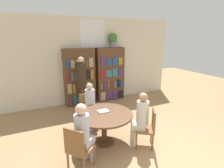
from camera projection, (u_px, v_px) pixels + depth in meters
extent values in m
plane|color=#9E7A51|center=(158.00, 160.00, 3.42)|extent=(16.00, 16.00, 0.00)
cube|color=beige|center=(93.00, 61.00, 6.33)|extent=(6.40, 0.06, 3.00)
cube|color=white|center=(93.00, 36.00, 6.08)|extent=(0.90, 0.01, 1.10)
cube|color=brown|center=(79.00, 77.00, 6.06)|extent=(1.05, 0.32, 1.97)
cube|color=#4C2D6B|center=(70.00, 101.00, 5.96)|extent=(0.09, 0.02, 0.30)
cube|color=#2D707A|center=(75.00, 100.00, 6.02)|extent=(0.10, 0.02, 0.33)
cube|color=#2D707A|center=(80.00, 101.00, 6.09)|extent=(0.12, 0.02, 0.25)
cube|color=#236638|center=(84.00, 99.00, 6.15)|extent=(0.13, 0.02, 0.31)
cube|color=#236638|center=(88.00, 99.00, 6.22)|extent=(0.13, 0.02, 0.24)
cube|color=black|center=(92.00, 98.00, 6.28)|extent=(0.09, 0.02, 0.30)
cube|color=tan|center=(70.00, 89.00, 5.84)|extent=(0.14, 0.02, 0.33)
cube|color=olive|center=(74.00, 89.00, 5.91)|extent=(0.10, 0.02, 0.30)
cube|color=maroon|center=(79.00, 88.00, 5.97)|extent=(0.10, 0.02, 0.31)
cube|color=tan|center=(83.00, 88.00, 6.03)|extent=(0.12, 0.02, 0.30)
cube|color=tan|center=(88.00, 87.00, 6.10)|extent=(0.14, 0.02, 0.33)
cube|color=#236638|center=(92.00, 87.00, 6.17)|extent=(0.13, 0.02, 0.29)
cube|color=maroon|center=(69.00, 78.00, 5.74)|extent=(0.11, 0.02, 0.26)
cube|color=#2D707A|center=(73.00, 77.00, 5.79)|extent=(0.10, 0.02, 0.28)
cube|color=brown|center=(77.00, 76.00, 5.84)|extent=(0.08, 0.02, 0.29)
cube|color=navy|center=(80.00, 76.00, 5.89)|extent=(0.09, 0.02, 0.29)
cube|color=tan|center=(84.00, 76.00, 5.95)|extent=(0.09, 0.02, 0.25)
cube|color=black|center=(88.00, 75.00, 6.00)|extent=(0.11, 0.02, 0.34)
cube|color=olive|center=(92.00, 74.00, 6.05)|extent=(0.09, 0.02, 0.32)
cube|color=navy|center=(68.00, 65.00, 5.62)|extent=(0.11, 0.02, 0.26)
cube|color=tan|center=(73.00, 64.00, 5.69)|extent=(0.13, 0.02, 0.26)
cube|color=tan|center=(78.00, 64.00, 5.75)|extent=(0.09, 0.02, 0.27)
cube|color=tan|center=(83.00, 63.00, 5.81)|extent=(0.12, 0.02, 0.33)
cube|color=brown|center=(87.00, 64.00, 5.88)|extent=(0.09, 0.02, 0.24)
cube|color=tan|center=(91.00, 62.00, 5.94)|extent=(0.14, 0.02, 0.30)
cube|color=brown|center=(110.00, 74.00, 6.54)|extent=(1.05, 0.32, 1.97)
cube|color=tan|center=(103.00, 96.00, 6.44)|extent=(0.18, 0.02, 0.31)
cube|color=#4C2D6B|center=(109.00, 96.00, 6.55)|extent=(0.20, 0.02, 0.30)
cube|color=#4C2D6B|center=(115.00, 95.00, 6.64)|extent=(0.21, 0.02, 0.29)
cube|color=black|center=(121.00, 94.00, 6.74)|extent=(0.20, 0.02, 0.28)
cube|color=brown|center=(102.00, 86.00, 6.31)|extent=(0.11, 0.02, 0.26)
cube|color=#4C2D6B|center=(105.00, 86.00, 6.37)|extent=(0.10, 0.02, 0.24)
cube|color=brown|center=(109.00, 84.00, 6.42)|extent=(0.08, 0.02, 0.32)
cube|color=maroon|center=(112.00, 85.00, 6.48)|extent=(0.08, 0.02, 0.25)
cube|color=#2D707A|center=(115.00, 85.00, 6.54)|extent=(0.10, 0.02, 0.24)
cube|color=black|center=(119.00, 83.00, 6.59)|extent=(0.10, 0.02, 0.30)
cube|color=navy|center=(122.00, 83.00, 6.65)|extent=(0.07, 0.02, 0.26)
cube|color=maroon|center=(103.00, 74.00, 6.22)|extent=(0.20, 0.02, 0.29)
cube|color=#2D707A|center=(109.00, 74.00, 6.32)|extent=(0.21, 0.02, 0.27)
cube|color=#2D707A|center=(115.00, 72.00, 6.41)|extent=(0.20, 0.02, 0.32)
cube|color=#4C2D6B|center=(121.00, 72.00, 6.51)|extent=(0.19, 0.02, 0.27)
cube|color=#4C2D6B|center=(103.00, 61.00, 6.10)|extent=(0.14, 0.02, 0.34)
cube|color=navy|center=(109.00, 62.00, 6.22)|extent=(0.20, 0.02, 0.24)
cube|color=navy|center=(115.00, 61.00, 6.31)|extent=(0.19, 0.02, 0.30)
cube|color=olive|center=(121.00, 61.00, 6.40)|extent=(0.16, 0.02, 0.27)
cylinder|color=slate|center=(113.00, 45.00, 6.30)|extent=(0.16, 0.16, 0.20)
sphere|color=#387033|center=(113.00, 38.00, 6.23)|extent=(0.34, 0.34, 0.34)
cylinder|color=brown|center=(104.00, 142.00, 4.00)|extent=(0.44, 0.44, 0.03)
cylinder|color=brown|center=(104.00, 128.00, 3.92)|extent=(0.12, 0.12, 0.65)
cylinder|color=brown|center=(104.00, 114.00, 3.83)|extent=(1.26, 1.26, 0.04)
cube|color=brown|center=(81.00, 149.00, 3.13)|extent=(0.56, 0.56, 0.04)
cube|color=brown|center=(74.00, 142.00, 2.91)|extent=(0.28, 0.33, 0.45)
cylinder|color=brown|center=(79.00, 151.00, 3.40)|extent=(0.04, 0.04, 0.38)
cylinder|color=brown|center=(94.00, 156.00, 3.26)|extent=(0.04, 0.04, 0.38)
cylinder|color=brown|center=(68.00, 162.00, 3.11)|extent=(0.04, 0.04, 0.38)
cylinder|color=brown|center=(84.00, 168.00, 2.96)|extent=(0.04, 0.04, 0.38)
cube|color=brown|center=(90.00, 112.00, 4.66)|extent=(0.42, 0.42, 0.04)
cube|color=brown|center=(87.00, 101.00, 4.75)|extent=(0.40, 0.06, 0.45)
cylinder|color=brown|center=(98.00, 120.00, 4.65)|extent=(0.04, 0.04, 0.38)
cylinder|color=brown|center=(86.00, 123.00, 4.49)|extent=(0.04, 0.04, 0.38)
cylinder|color=brown|center=(93.00, 115.00, 4.94)|extent=(0.04, 0.04, 0.38)
cylinder|color=brown|center=(82.00, 118.00, 4.78)|extent=(0.04, 0.04, 0.38)
cube|color=brown|center=(145.00, 129.00, 3.79)|extent=(0.55, 0.55, 0.04)
cube|color=brown|center=(154.00, 119.00, 3.70)|extent=(0.24, 0.36, 0.45)
cylinder|color=brown|center=(136.00, 142.00, 3.70)|extent=(0.04, 0.04, 0.38)
cylinder|color=brown|center=(136.00, 133.00, 4.03)|extent=(0.04, 0.04, 0.38)
cylinder|color=brown|center=(153.00, 143.00, 3.66)|extent=(0.04, 0.04, 0.38)
cylinder|color=brown|center=(151.00, 134.00, 3.99)|extent=(0.04, 0.04, 0.38)
cube|color=#B2B7C6|center=(91.00, 111.00, 4.52)|extent=(0.27, 0.34, 0.12)
cylinder|color=#B2B7C6|center=(90.00, 99.00, 4.50)|extent=(0.25, 0.25, 0.50)
sphere|color=tan|center=(89.00, 86.00, 4.42)|extent=(0.17, 0.17, 0.17)
cylinder|color=#B2B7C6|center=(96.00, 122.00, 4.53)|extent=(0.10, 0.10, 0.42)
cylinder|color=#B2B7C6|center=(91.00, 123.00, 4.46)|extent=(0.10, 0.10, 0.42)
cube|color=beige|center=(138.00, 125.00, 3.79)|extent=(0.41, 0.39, 0.12)
cylinder|color=beige|center=(143.00, 112.00, 3.70)|extent=(0.26, 0.26, 0.50)
sphere|color=#A37A5B|center=(143.00, 97.00, 3.61)|extent=(0.19, 0.19, 0.19)
cylinder|color=beige|center=(133.00, 138.00, 3.80)|extent=(0.10, 0.10, 0.42)
cylinder|color=beige|center=(133.00, 134.00, 3.94)|extent=(0.10, 0.10, 0.42)
cube|color=#B2B7C6|center=(85.00, 141.00, 3.23)|extent=(0.42, 0.41, 0.12)
cylinder|color=#B2B7C6|center=(82.00, 128.00, 3.08)|extent=(0.27, 0.27, 0.50)
sphere|color=#DBB293|center=(81.00, 109.00, 2.99)|extent=(0.20, 0.20, 0.20)
cylinder|color=#B2B7C6|center=(86.00, 149.00, 3.43)|extent=(0.10, 0.10, 0.42)
cylinder|color=#B2B7C6|center=(92.00, 151.00, 3.37)|extent=(0.10, 0.10, 0.42)
cylinder|color=#332319|center=(81.00, 99.00, 5.73)|extent=(0.10, 0.10, 0.75)
cylinder|color=#332319|center=(85.00, 98.00, 5.78)|extent=(0.10, 0.10, 0.75)
cylinder|color=#332319|center=(82.00, 75.00, 5.55)|extent=(0.30, 0.30, 0.81)
sphere|color=#DBB293|center=(81.00, 60.00, 5.42)|extent=(0.19, 0.19, 0.19)
cylinder|color=#332319|center=(82.00, 68.00, 5.77)|extent=(0.07, 0.30, 0.07)
cube|color=silver|center=(103.00, 111.00, 3.90)|extent=(0.24, 0.18, 0.03)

